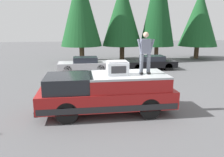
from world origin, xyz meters
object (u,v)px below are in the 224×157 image
(person_on_truck_bed, at_px, (145,52))
(pickup_truck, at_px, (107,93))
(parked_car_black, at_px, (151,63))
(parked_car_silver, at_px, (84,64))
(compressor_unit, at_px, (117,68))

(person_on_truck_bed, bearing_deg, pickup_truck, 85.72)
(person_on_truck_bed, bearing_deg, parked_car_black, -19.51)
(pickup_truck, xyz_separation_m, parked_car_black, (9.13, -4.84, -0.29))
(pickup_truck, distance_m, parked_car_silver, 9.13)
(pickup_truck, relative_size, person_on_truck_bed, 3.28)
(person_on_truck_bed, height_order, parked_car_black, person_on_truck_bed)
(parked_car_silver, bearing_deg, compressor_unit, -172.91)
(parked_car_black, xyz_separation_m, parked_car_silver, (-0.04, 5.56, 0.00))
(pickup_truck, relative_size, parked_car_silver, 1.35)
(person_on_truck_bed, xyz_separation_m, parked_car_black, (9.25, -3.28, -1.97))
(pickup_truck, distance_m, person_on_truck_bed, 2.30)
(pickup_truck, height_order, compressor_unit, compressor_unit)
(pickup_truck, relative_size, parked_car_black, 1.35)
(pickup_truck, bearing_deg, person_on_truck_bed, -94.28)
(parked_car_silver, bearing_deg, pickup_truck, -175.48)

